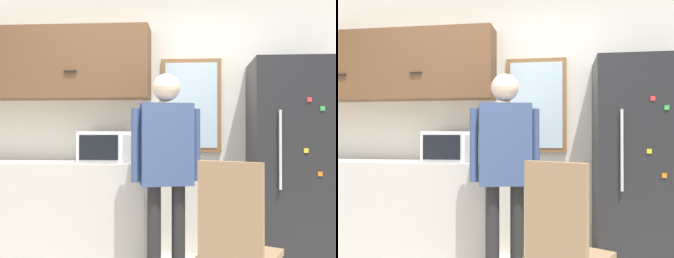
{
  "view_description": "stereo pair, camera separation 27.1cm",
  "coord_description": "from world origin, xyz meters",
  "views": [
    {
      "loc": [
        0.42,
        -1.99,
        1.21
      ],
      "look_at": [
        0.24,
        0.95,
        1.23
      ],
      "focal_mm": 40.0,
      "sensor_mm": 36.0,
      "label": 1
    },
    {
      "loc": [
        0.69,
        -1.96,
        1.21
      ],
      "look_at": [
        0.24,
        0.95,
        1.23
      ],
      "focal_mm": 40.0,
      "sensor_mm": 36.0,
      "label": 2
    }
  ],
  "objects": [
    {
      "name": "back_wall",
      "position": [
        0.0,
        1.76,
        1.35
      ],
      "size": [
        6.0,
        0.06,
        2.7
      ],
      "color": "silver",
      "rests_on": "ground_plane"
    },
    {
      "name": "counter",
      "position": [
        -1.09,
        1.46,
        0.47
      ],
      "size": [
        2.22,
        0.55,
        0.93
      ],
      "color": "#BCB7AD",
      "rests_on": "ground_plane"
    },
    {
      "name": "upper_cabinets",
      "position": [
        -1.09,
        1.58,
        1.88
      ],
      "size": [
        2.22,
        0.33,
        0.69
      ],
      "color": "brown"
    },
    {
      "name": "microwave",
      "position": [
        -0.35,
        1.47,
        1.07
      ],
      "size": [
        0.49,
        0.43,
        0.28
      ],
      "color": "white",
      "rests_on": "counter"
    },
    {
      "name": "person",
      "position": [
        0.22,
        1.0,
        1.02
      ],
      "size": [
        0.55,
        0.31,
        1.68
      ],
      "rotation": [
        0.0,
        0.0,
        0.24
      ],
      "color": "black",
      "rests_on": "ground_plane"
    },
    {
      "name": "refrigerator",
      "position": [
        1.36,
        1.41,
        0.92
      ],
      "size": [
        0.82,
        0.66,
        1.84
      ],
      "color": "#232326",
      "rests_on": "ground_plane"
    },
    {
      "name": "chair",
      "position": [
        0.69,
        0.26,
        0.56
      ],
      "size": [
        0.57,
        0.57,
        1.04
      ],
      "rotation": [
        0.0,
        0.0,
        2.68
      ],
      "color": "#997551",
      "rests_on": "ground_plane"
    },
    {
      "name": "window",
      "position": [
        0.42,
        1.72,
        1.48
      ],
      "size": [
        0.59,
        0.05,
        0.92
      ],
      "color": "olive"
    }
  ]
}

